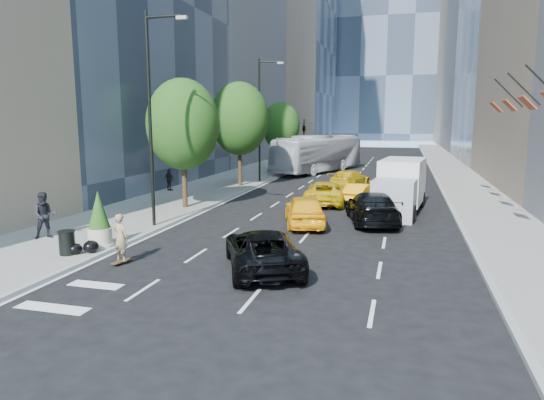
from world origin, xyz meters
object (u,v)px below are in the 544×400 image
(skateboarder, at_px, (121,241))
(planter_shrub, at_px, (99,220))
(city_bus, at_px, (318,154))
(black_sedan_mercedes, at_px, (372,207))
(trash_can, at_px, (67,243))
(box_truck, at_px, (400,186))
(black_sedan_lincoln, at_px, (263,250))

(skateboarder, relative_size, planter_shrub, 0.77)
(city_bus, bearing_deg, black_sedan_mercedes, -54.27)
(black_sedan_mercedes, relative_size, planter_shrub, 2.43)
(city_bus, distance_m, trash_can, 33.64)
(city_bus, relative_size, planter_shrub, 5.85)
(trash_can, height_order, planter_shrub, planter_shrub)
(skateboarder, distance_m, trash_can, 2.43)
(black_sedan_mercedes, xyz_separation_m, planter_shrub, (-10.29, -8.23, 0.43))
(black_sedan_mercedes, bearing_deg, planter_shrub, 25.92)
(black_sedan_mercedes, xyz_separation_m, city_bus, (-6.89, 23.77, 1.06))
(box_truck, relative_size, trash_can, 7.33)
(black_sedan_lincoln, relative_size, planter_shrub, 2.25)
(black_sedan_mercedes, bearing_deg, box_truck, -124.97)
(black_sedan_lincoln, xyz_separation_m, city_bus, (-3.70, 32.77, 1.15))
(black_sedan_lincoln, distance_m, black_sedan_mercedes, 9.55)
(box_truck, bearing_deg, city_bus, 119.02)
(trash_can, bearing_deg, black_sedan_lincoln, 4.70)
(city_bus, distance_m, planter_shrub, 32.18)
(black_sedan_lincoln, height_order, city_bus, city_bus)
(skateboarder, xyz_separation_m, trash_can, (-2.41, 0.12, -0.29))
(trash_can, bearing_deg, black_sedan_mercedes, 41.76)
(black_sedan_mercedes, relative_size, box_truck, 0.86)
(box_truck, bearing_deg, skateboarder, -119.60)
(black_sedan_lincoln, height_order, black_sedan_mercedes, black_sedan_mercedes)
(skateboarder, xyz_separation_m, planter_shrub, (-1.92, 1.51, 0.36))
(city_bus, distance_m, box_truck, 22.08)
(city_bus, relative_size, trash_can, 15.11)
(black_sedan_mercedes, bearing_deg, black_sedan_lincoln, 57.72)
(black_sedan_lincoln, distance_m, trash_can, 7.61)
(box_truck, xyz_separation_m, planter_shrub, (-11.64, -11.51, -0.28))
(black_sedan_lincoln, distance_m, box_truck, 13.12)
(black_sedan_lincoln, bearing_deg, skateboarder, -15.74)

